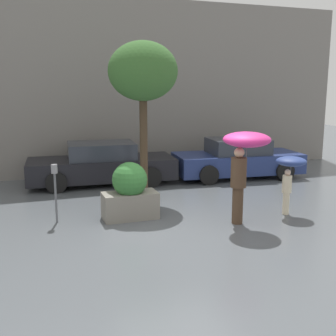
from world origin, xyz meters
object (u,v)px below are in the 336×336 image
(parking_meter, at_px, (55,181))
(planter_box, at_px, (130,192))
(parked_car_near, at_px, (102,165))
(street_tree, at_px, (143,73))
(parked_car_far, at_px, (237,159))
(person_adult, at_px, (244,152))
(person_child, at_px, (290,168))

(parking_meter, bearing_deg, planter_box, -8.85)
(parked_car_near, distance_m, street_tree, 3.59)
(parked_car_far, xyz_separation_m, street_tree, (-3.75, -1.59, 2.78))
(street_tree, height_order, parking_meter, street_tree)
(parked_car_far, height_order, street_tree, street_tree)
(person_adult, bearing_deg, person_child, 51.93)
(street_tree, bearing_deg, parking_meter, -150.72)
(parked_car_far, relative_size, parking_meter, 3.27)
(parking_meter, bearing_deg, street_tree, 29.28)
(person_adult, height_order, person_child, person_adult)
(person_child, relative_size, street_tree, 0.33)
(person_child, height_order, parked_car_near, person_child)
(person_child, bearing_deg, parked_car_far, 65.95)
(parked_car_near, distance_m, parking_meter, 3.92)
(person_child, relative_size, parking_meter, 1.05)
(parked_car_near, relative_size, parked_car_far, 1.07)
(parked_car_near, bearing_deg, person_child, -137.42)
(parked_car_near, height_order, parked_car_far, same)
(parking_meter, bearing_deg, parked_car_near, 64.11)
(person_child, xyz_separation_m, parking_meter, (-5.36, 1.18, -0.16))
(parked_car_near, xyz_separation_m, street_tree, (0.77, -2.13, 2.78))
(parked_car_near, distance_m, parked_car_far, 4.55)
(planter_box, xyz_separation_m, parked_car_near, (0.05, 3.77, -0.03))
(person_adult, distance_m, person_child, 1.55)
(person_adult, bearing_deg, parking_meter, -160.74)
(person_child, relative_size, parked_car_far, 0.32)
(planter_box, distance_m, person_adult, 2.77)
(parked_car_near, xyz_separation_m, parking_meter, (-1.70, -3.51, 0.35))
(planter_box, bearing_deg, person_child, -13.99)
(planter_box, height_order, person_adult, person_adult)
(parked_car_far, bearing_deg, planter_box, 131.28)
(parked_car_near, relative_size, street_tree, 1.11)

